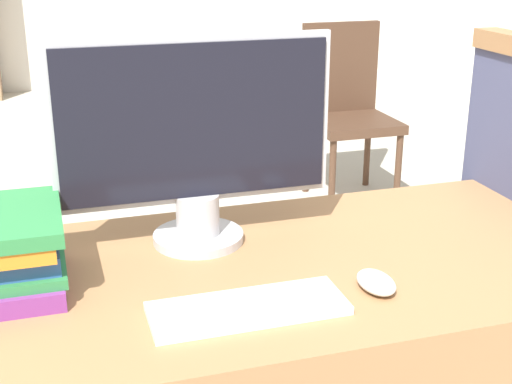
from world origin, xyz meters
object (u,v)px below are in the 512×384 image
far_chair (347,104)px  mouse (376,282)px  monitor (195,140)px  book_stack (14,251)px  keyboard (248,308)px

far_chair → mouse: bearing=-148.3°
monitor → mouse: size_ratio=5.66×
mouse → book_stack: 0.70m
monitor → mouse: monitor is taller
keyboard → book_stack: (-0.40, 0.23, 0.07)m
mouse → far_chair: 2.61m
mouse → book_stack: size_ratio=0.39×
monitor → keyboard: size_ratio=1.68×
far_chair → keyboard: bearing=-153.3°
monitor → far_chair: size_ratio=0.64×
keyboard → far_chair: size_ratio=0.38×
monitor → mouse: bearing=-49.6°
book_stack → far_chair: far_chair is taller
monitor → book_stack: size_ratio=2.19×
book_stack → far_chair: (1.68, 2.18, -0.30)m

